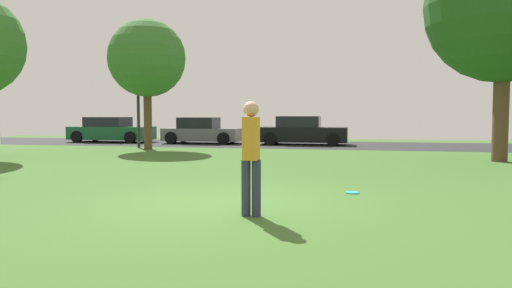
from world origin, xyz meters
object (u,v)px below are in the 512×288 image
(parked_car_green, at_px, (111,131))
(parked_car_black, at_px, (302,132))
(frisbee_disc, at_px, (352,193))
(street_lamp_post, at_px, (138,99))
(oak_tree_left, at_px, (147,59))
(parked_car_grey, at_px, (202,132))
(maple_tree_far, at_px, (504,6))
(person_bystander, at_px, (251,153))

(parked_car_green, height_order, parked_car_black, parked_car_black)
(frisbee_disc, xyz_separation_m, street_lamp_post, (-9.90, 10.77, 2.24))
(oak_tree_left, height_order, parked_car_grey, oak_tree_left)
(maple_tree_far, distance_m, parked_car_green, 19.99)
(parked_car_black, bearing_deg, parked_car_green, -179.80)
(parked_car_black, bearing_deg, street_lamp_post, -151.94)
(parked_car_green, distance_m, street_lamp_post, 5.45)
(parked_car_black, bearing_deg, maple_tree_far, -44.33)
(parked_car_green, xyz_separation_m, parked_car_black, (10.75, 0.04, 0.02))
(maple_tree_far, bearing_deg, parked_car_black, 135.67)
(oak_tree_left, bearing_deg, parked_car_black, 35.95)
(person_bystander, distance_m, street_lamp_post, 15.73)
(maple_tree_far, height_order, person_bystander, maple_tree_far)
(frisbee_disc, distance_m, parked_car_green, 19.85)
(parked_car_black, bearing_deg, parked_car_grey, -178.67)
(frisbee_disc, height_order, parked_car_green, parked_car_green)
(maple_tree_far, relative_size, street_lamp_post, 1.69)
(oak_tree_left, relative_size, parked_car_black, 1.28)
(maple_tree_far, xyz_separation_m, parked_car_green, (-18.13, 7.16, -4.42))
(oak_tree_left, bearing_deg, parked_car_green, 134.00)
(street_lamp_post, bearing_deg, parked_car_green, 133.31)
(parked_car_grey, relative_size, street_lamp_post, 0.91)
(person_bystander, bearing_deg, oak_tree_left, 28.83)
(person_bystander, distance_m, parked_car_green, 20.82)
(person_bystander, relative_size, parked_car_green, 0.38)
(street_lamp_post, bearing_deg, parked_car_black, 28.06)
(parked_car_black, bearing_deg, oak_tree_left, -144.05)
(parked_car_grey, bearing_deg, parked_car_green, 179.07)
(oak_tree_left, relative_size, frisbee_disc, 21.21)
(parked_car_grey, height_order, parked_car_black, parked_car_black)
(maple_tree_far, height_order, parked_car_black, maple_tree_far)
(parked_car_green, relative_size, street_lamp_post, 1.02)
(maple_tree_far, distance_m, parked_car_black, 11.21)
(parked_car_green, xyz_separation_m, parked_car_grey, (5.38, -0.09, -0.01))
(parked_car_green, height_order, parked_car_grey, parked_car_green)
(person_bystander, distance_m, parked_car_black, 17.10)
(parked_car_black, bearing_deg, person_bystander, -85.82)
(oak_tree_left, xyz_separation_m, parked_car_green, (-4.41, 4.56, -3.36))
(frisbee_disc, relative_size, street_lamp_post, 0.06)
(frisbee_disc, relative_size, parked_car_black, 0.06)
(oak_tree_left, bearing_deg, frisbee_disc, -47.79)
(oak_tree_left, bearing_deg, parked_car_grey, 77.80)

